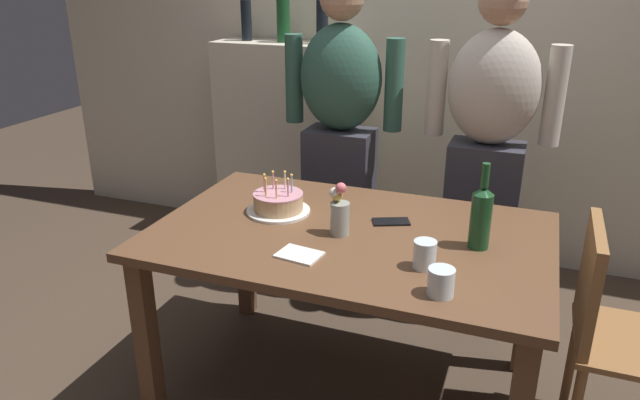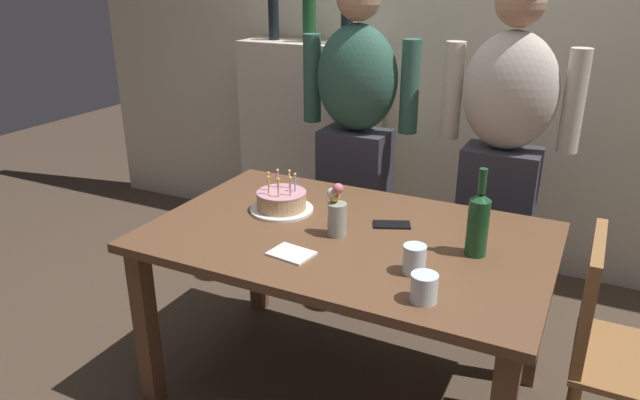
# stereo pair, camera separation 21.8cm
# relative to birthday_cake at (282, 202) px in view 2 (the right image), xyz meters

# --- Properties ---
(ground_plane) EXTENTS (10.00, 10.00, 0.00)m
(ground_plane) POSITION_rel_birthday_cake_xyz_m (0.34, -0.08, -0.78)
(ground_plane) COLOR #47382B
(back_wall) EXTENTS (5.20, 0.10, 2.60)m
(back_wall) POSITION_rel_birthday_cake_xyz_m (0.34, 1.47, 0.52)
(back_wall) COLOR beige
(back_wall) RESTS_ON ground_plane
(dining_table) EXTENTS (1.50, 0.96, 0.74)m
(dining_table) POSITION_rel_birthday_cake_xyz_m (0.34, -0.08, -0.14)
(dining_table) COLOR brown
(dining_table) RESTS_ON ground_plane
(birthday_cake) EXTENTS (0.26, 0.26, 0.16)m
(birthday_cake) POSITION_rel_birthday_cake_xyz_m (0.00, 0.00, 0.00)
(birthday_cake) COLOR white
(birthday_cake) RESTS_ON dining_table
(water_glass_near) EXTENTS (0.08, 0.08, 0.09)m
(water_glass_near) POSITION_rel_birthday_cake_xyz_m (0.74, -0.43, 0.00)
(water_glass_near) COLOR silver
(water_glass_near) RESTS_ON dining_table
(water_glass_far) EXTENTS (0.08, 0.08, 0.10)m
(water_glass_far) POSITION_rel_birthday_cake_xyz_m (0.66, -0.27, 0.01)
(water_glass_far) COLOR silver
(water_glass_far) RESTS_ON dining_table
(wine_bottle) EXTENTS (0.08, 0.08, 0.32)m
(wine_bottle) POSITION_rel_birthday_cake_xyz_m (0.81, -0.04, 0.08)
(wine_bottle) COLOR #194723
(wine_bottle) RESTS_ON dining_table
(cell_phone) EXTENTS (0.16, 0.12, 0.01)m
(cell_phone) POSITION_rel_birthday_cake_xyz_m (0.46, 0.06, -0.04)
(cell_phone) COLOR black
(cell_phone) RESTS_ON dining_table
(napkin_stack) EXTENTS (0.16, 0.13, 0.01)m
(napkin_stack) POSITION_rel_birthday_cake_xyz_m (0.23, -0.34, -0.04)
(napkin_stack) COLOR white
(napkin_stack) RESTS_ON dining_table
(flower_vase) EXTENTS (0.08, 0.07, 0.21)m
(flower_vase) POSITION_rel_birthday_cake_xyz_m (0.30, -0.12, 0.05)
(flower_vase) COLOR #999E93
(flower_vase) RESTS_ON dining_table
(person_man_bearded) EXTENTS (0.61, 0.27, 1.66)m
(person_man_bearded) POSITION_rel_birthday_cake_xyz_m (0.03, 0.70, 0.09)
(person_man_bearded) COLOR #33333D
(person_man_bearded) RESTS_ON ground_plane
(person_woman_cardigan) EXTENTS (0.61, 0.27, 1.66)m
(person_woman_cardigan) POSITION_rel_birthday_cake_xyz_m (0.75, 0.70, 0.09)
(person_woman_cardigan) COLOR #33333D
(person_woman_cardigan) RESTS_ON ground_plane
(dining_chair) EXTENTS (0.42, 0.42, 0.87)m
(dining_chair) POSITION_rel_birthday_cake_xyz_m (1.29, -0.04, -0.26)
(dining_chair) COLOR olive
(dining_chair) RESTS_ON ground_plane
(shelf_cabinet) EXTENTS (0.86, 0.30, 1.57)m
(shelf_cabinet) POSITION_rel_birthday_cake_xyz_m (-0.52, 1.25, -0.14)
(shelf_cabinet) COLOR beige
(shelf_cabinet) RESTS_ON ground_plane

